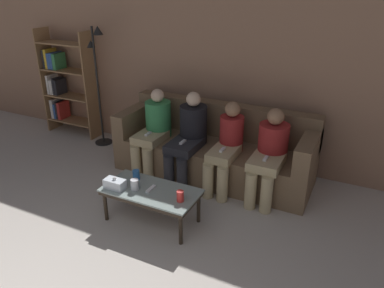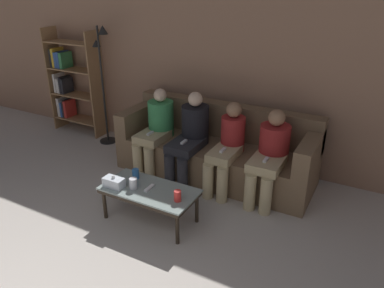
{
  "view_description": "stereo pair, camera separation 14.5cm",
  "coord_description": "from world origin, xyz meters",
  "px_view_note": "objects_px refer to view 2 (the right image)",
  "views": [
    {
      "loc": [
        1.68,
        -0.45,
        2.4
      ],
      "look_at": [
        0.0,
        2.95,
        0.69
      ],
      "focal_mm": 35.0,
      "sensor_mm": 36.0,
      "label": 1
    },
    {
      "loc": [
        1.8,
        -0.38,
        2.4
      ],
      "look_at": [
        0.0,
        2.95,
        0.69
      ],
      "focal_mm": 35.0,
      "sensor_mm": 36.0,
      "label": 2
    }
  ],
  "objects_px": {
    "couch": "(217,151)",
    "cup_far_center": "(178,196)",
    "standing_lamp": "(103,73)",
    "tissue_box": "(114,182)",
    "bookshelf": "(70,82)",
    "seated_person_left_end": "(157,127)",
    "seated_person_mid_left": "(191,134)",
    "cup_near_right": "(136,174)",
    "game_remote": "(149,188)",
    "cup_near_left": "(133,183)",
    "seated_person_right_end": "(270,153)",
    "coffee_table": "(150,192)",
    "seated_person_mid_right": "(228,146)"
  },
  "relations": [
    {
      "from": "couch",
      "to": "cup_far_center",
      "type": "distance_m",
      "value": 1.36
    },
    {
      "from": "cup_far_center",
      "to": "standing_lamp",
      "type": "xyz_separation_m",
      "value": [
        -2.12,
        1.47,
        0.65
      ]
    },
    {
      "from": "tissue_box",
      "to": "bookshelf",
      "type": "height_order",
      "value": "bookshelf"
    },
    {
      "from": "seated_person_left_end",
      "to": "seated_person_mid_left",
      "type": "distance_m",
      "value": 0.51
    },
    {
      "from": "bookshelf",
      "to": "seated_person_mid_left",
      "type": "relative_size",
      "value": 1.51
    },
    {
      "from": "couch",
      "to": "seated_person_mid_left",
      "type": "bearing_deg",
      "value": -138.22
    },
    {
      "from": "couch",
      "to": "standing_lamp",
      "type": "height_order",
      "value": "standing_lamp"
    },
    {
      "from": "cup_near_right",
      "to": "seated_person_left_end",
      "type": "distance_m",
      "value": 1.02
    },
    {
      "from": "cup_far_center",
      "to": "game_remote",
      "type": "relative_size",
      "value": 0.75
    },
    {
      "from": "cup_near_left",
      "to": "cup_far_center",
      "type": "relative_size",
      "value": 1.03
    },
    {
      "from": "seated_person_right_end",
      "to": "couch",
      "type": "bearing_deg",
      "value": 163.21
    },
    {
      "from": "standing_lamp",
      "to": "seated_person_right_end",
      "type": "bearing_deg",
      "value": -7.73
    },
    {
      "from": "cup_near_right",
      "to": "seated_person_mid_left",
      "type": "bearing_deg",
      "value": 79.72
    },
    {
      "from": "couch",
      "to": "cup_near_left",
      "type": "bearing_deg",
      "value": -103.37
    },
    {
      "from": "standing_lamp",
      "to": "seated_person_left_end",
      "type": "height_order",
      "value": "standing_lamp"
    },
    {
      "from": "coffee_table",
      "to": "seated_person_mid_right",
      "type": "relative_size",
      "value": 0.95
    },
    {
      "from": "standing_lamp",
      "to": "seated_person_mid_right",
      "type": "height_order",
      "value": "standing_lamp"
    },
    {
      "from": "coffee_table",
      "to": "seated_person_mid_left",
      "type": "xyz_separation_m",
      "value": [
        -0.09,
        1.05,
        0.25
      ]
    },
    {
      "from": "coffee_table",
      "to": "seated_person_mid_right",
      "type": "height_order",
      "value": "seated_person_mid_right"
    },
    {
      "from": "cup_far_center",
      "to": "seated_person_mid_right",
      "type": "bearing_deg",
      "value": 86.98
    },
    {
      "from": "bookshelf",
      "to": "seated_person_left_end",
      "type": "xyz_separation_m",
      "value": [
        1.99,
        -0.5,
        -0.24
      ]
    },
    {
      "from": "game_remote",
      "to": "seated_person_mid_right",
      "type": "bearing_deg",
      "value": 67.32
    },
    {
      "from": "coffee_table",
      "to": "cup_near_right",
      "type": "relative_size",
      "value": 9.24
    },
    {
      "from": "couch",
      "to": "seated_person_right_end",
      "type": "height_order",
      "value": "seated_person_right_end"
    },
    {
      "from": "cup_near_right",
      "to": "game_remote",
      "type": "bearing_deg",
      "value": -24.31
    },
    {
      "from": "coffee_table",
      "to": "standing_lamp",
      "type": "xyz_separation_m",
      "value": [
        -1.75,
        1.41,
        0.75
      ]
    },
    {
      "from": "standing_lamp",
      "to": "coffee_table",
      "type": "bearing_deg",
      "value": -38.97
    },
    {
      "from": "cup_near_right",
      "to": "cup_far_center",
      "type": "height_order",
      "value": "cup_far_center"
    },
    {
      "from": "seated_person_mid_left",
      "to": "seated_person_right_end",
      "type": "xyz_separation_m",
      "value": [
        1.03,
        -0.0,
        -0.03
      ]
    },
    {
      "from": "cup_near_right",
      "to": "seated_person_mid_left",
      "type": "height_order",
      "value": "seated_person_mid_left"
    },
    {
      "from": "game_remote",
      "to": "seated_person_left_end",
      "type": "bearing_deg",
      "value": 119.51
    },
    {
      "from": "coffee_table",
      "to": "cup_near_left",
      "type": "height_order",
      "value": "cup_near_left"
    },
    {
      "from": "seated_person_left_end",
      "to": "seated_person_mid_left",
      "type": "relative_size",
      "value": 0.97
    },
    {
      "from": "seated_person_left_end",
      "to": "seated_person_right_end",
      "type": "height_order",
      "value": "seated_person_left_end"
    },
    {
      "from": "game_remote",
      "to": "seated_person_left_end",
      "type": "relative_size",
      "value": 0.14
    },
    {
      "from": "cup_far_center",
      "to": "standing_lamp",
      "type": "distance_m",
      "value": 2.66
    },
    {
      "from": "coffee_table",
      "to": "cup_near_right",
      "type": "height_order",
      "value": "cup_near_right"
    },
    {
      "from": "seated_person_right_end",
      "to": "game_remote",
      "type": "bearing_deg",
      "value": -131.96
    },
    {
      "from": "cup_near_right",
      "to": "cup_far_center",
      "type": "distance_m",
      "value": 0.65
    },
    {
      "from": "couch",
      "to": "cup_near_right",
      "type": "xyz_separation_m",
      "value": [
        -0.43,
        -1.17,
        0.11
      ]
    },
    {
      "from": "cup_near_left",
      "to": "cup_near_right",
      "type": "bearing_deg",
      "value": 119.87
    },
    {
      "from": "seated_person_left_end",
      "to": "seated_person_right_end",
      "type": "bearing_deg",
      "value": -0.45
    },
    {
      "from": "seated_person_left_end",
      "to": "cup_near_left",
      "type": "bearing_deg",
      "value": -68.25
    },
    {
      "from": "game_remote",
      "to": "seated_person_mid_right",
      "type": "height_order",
      "value": "seated_person_mid_right"
    },
    {
      "from": "seated_person_mid_right",
      "to": "cup_near_right",
      "type": "bearing_deg",
      "value": -126.95
    },
    {
      "from": "cup_near_right",
      "to": "cup_far_center",
      "type": "bearing_deg",
      "value": -15.15
    },
    {
      "from": "seated_person_mid_left",
      "to": "seated_person_mid_right",
      "type": "height_order",
      "value": "seated_person_mid_left"
    },
    {
      "from": "couch",
      "to": "cup_far_center",
      "type": "bearing_deg",
      "value": -81.47
    },
    {
      "from": "cup_near_left",
      "to": "game_remote",
      "type": "relative_size",
      "value": 0.78
    },
    {
      "from": "coffee_table",
      "to": "standing_lamp",
      "type": "bearing_deg",
      "value": 141.03
    }
  ]
}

